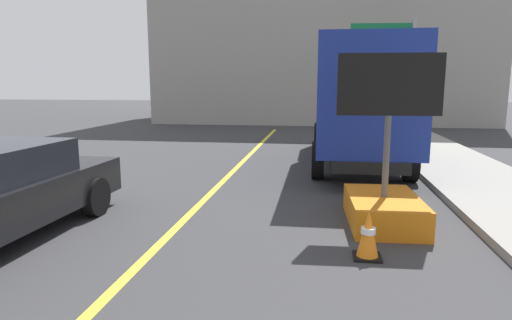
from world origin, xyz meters
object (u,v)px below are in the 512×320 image
at_px(arrow_board_trailer, 384,195).
at_px(highway_guide_sign, 394,56).
at_px(box_truck, 358,100).
at_px(traffic_cone_mid_lane, 368,234).

bearing_deg(arrow_board_trailer, highway_guide_sign, 81.15).
bearing_deg(box_truck, arrow_board_trailer, -89.61).
xyz_separation_m(box_truck, traffic_cone_mid_lane, (-0.36, -6.93, -1.47)).
distance_m(arrow_board_trailer, traffic_cone_mid_lane, 1.56).
distance_m(box_truck, highway_guide_sign, 8.23).
relative_size(highway_guide_sign, traffic_cone_mid_lane, 7.73).
xyz_separation_m(highway_guide_sign, traffic_cone_mid_lane, (-2.45, -14.71, -3.11)).
xyz_separation_m(arrow_board_trailer, box_truck, (-0.04, 5.43, 1.30)).
height_order(box_truck, traffic_cone_mid_lane, box_truck).
distance_m(highway_guide_sign, traffic_cone_mid_lane, 15.23).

